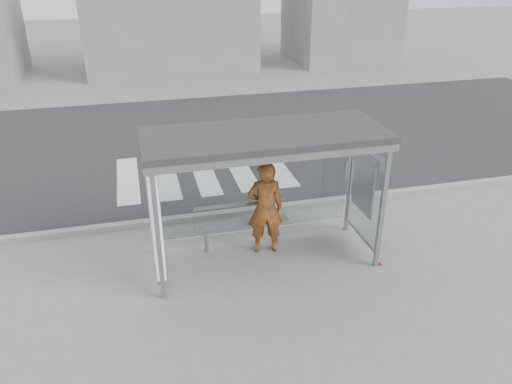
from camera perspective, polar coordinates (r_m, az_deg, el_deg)
ground at (r=9.79m, az=1.00°, el=-7.77°), size 80.00×80.00×0.00m
road at (r=15.95m, az=-5.64°, el=5.96°), size 30.00×10.00×0.01m
curb at (r=11.38m, az=-1.57°, el=-2.22°), size 30.00×0.18×0.12m
crosswalk at (r=13.59m, az=-6.03°, el=2.27°), size 4.55×3.00×0.00m
bus_shelter at (r=8.81m, az=-1.34°, el=2.90°), size 4.25×1.65×2.62m
building_center at (r=26.10m, az=-9.98°, el=19.18°), size 8.00×5.00×5.00m
person at (r=9.61m, az=1.06°, el=-1.81°), size 0.75×0.54×1.91m
bench at (r=9.91m, az=-1.64°, el=-3.46°), size 1.87×0.23×0.96m
soda_can at (r=9.93m, az=14.19°, el=-7.89°), size 0.13×0.11×0.06m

